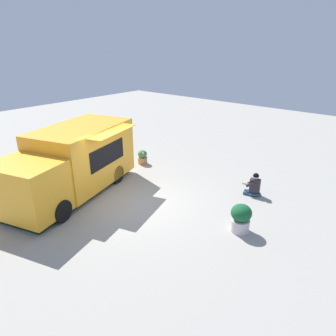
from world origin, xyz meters
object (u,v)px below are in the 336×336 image
(planter_flowering_near, at_px, (241,218))
(planter_flowering_far, at_px, (142,157))
(food_truck, at_px, (72,164))
(person_customer, at_px, (254,186))

(planter_flowering_near, relative_size, planter_flowering_far, 1.36)
(food_truck, height_order, planter_flowering_far, food_truck)
(person_customer, height_order, planter_flowering_near, planter_flowering_near)
(person_customer, distance_m, planter_flowering_near, 2.64)
(food_truck, distance_m, planter_flowering_far, 3.92)
(food_truck, height_order, planter_flowering_near, food_truck)
(planter_flowering_far, bearing_deg, food_truck, -88.22)
(food_truck, distance_m, person_customer, 6.87)
(planter_flowering_near, bearing_deg, food_truck, -164.78)
(person_customer, xyz_separation_m, planter_flowering_far, (-5.50, -0.37, -0.02))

